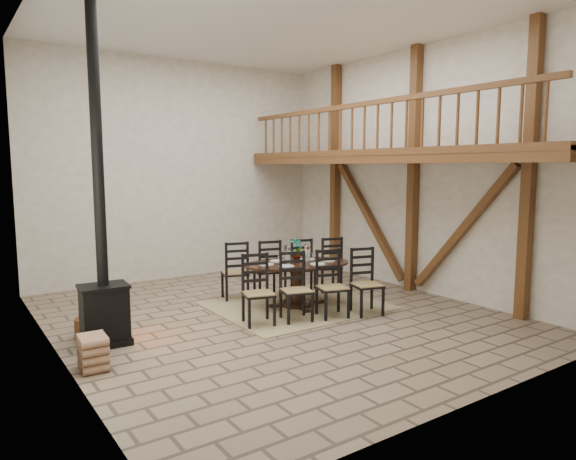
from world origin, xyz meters
TOP-DOWN VIEW (x-y plane):
  - ground at (0.00, 0.00)m, footprint 8.00×8.00m
  - room_shell at (1.19, 0.00)m, footprint 7.02×8.02m
  - rug at (0.67, 0.30)m, footprint 3.00×2.50m
  - dining_table at (0.67, 0.31)m, footprint 2.97×2.80m
  - wood_stove at (-2.84, 0.21)m, footprint 0.72×0.57m
  - log_basket at (-2.94, 0.69)m, footprint 0.45×0.45m
  - log_stack at (-3.23, -0.67)m, footprint 0.35×0.47m

SIDE VIEW (x-z plane):
  - ground at x=0.00m, z-range 0.00..0.00m
  - rug at x=0.67m, z-range 0.00..0.02m
  - log_basket at x=-2.94m, z-range -0.02..0.35m
  - log_stack at x=-3.23m, z-range 0.00..0.45m
  - dining_table at x=0.67m, z-range -0.23..1.05m
  - wood_stove at x=-2.84m, z-range -1.38..3.62m
  - room_shell at x=1.19m, z-range 0.51..5.52m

